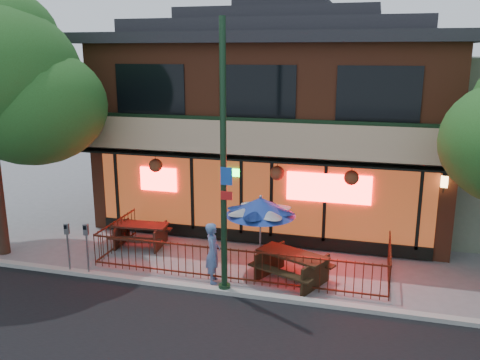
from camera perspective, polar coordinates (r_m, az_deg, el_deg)
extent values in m
plane|color=gray|center=(14.16, -1.27, -11.70)|extent=(80.00, 80.00, 0.00)
cube|color=#999993|center=(13.70, -1.88, -12.35)|extent=(80.00, 0.25, 0.12)
cube|color=brown|center=(19.95, 4.64, 5.71)|extent=(12.00, 8.00, 6.50)
cube|color=#59230F|center=(16.44, 1.88, -1.80)|extent=(11.00, 0.06, 2.60)
cube|color=#FF0C0C|center=(15.89, 9.91, -0.90)|extent=(2.60, 0.04, 0.90)
cube|color=#FF0C0C|center=(17.36, -9.15, 0.08)|extent=(1.30, 0.04, 0.80)
cube|color=tan|center=(15.56, 1.52, 4.46)|extent=(12.20, 1.33, 1.26)
cube|color=black|center=(17.05, -10.06, 10.02)|extent=(2.40, 0.06, 1.60)
cube|color=black|center=(15.85, 1.97, 9.92)|extent=(2.40, 0.06, 1.60)
cube|color=black|center=(15.42, 15.28, 9.31)|extent=(2.40, 0.06, 1.60)
cube|color=black|center=(16.85, 1.81, -6.41)|extent=(11.00, 0.12, 0.40)
cube|color=#FFC672|center=(15.76, 21.97, -0.17)|extent=(0.18, 0.18, 0.32)
cube|color=#431A0E|center=(13.94, -1.05, -7.84)|extent=(8.40, 0.04, 0.04)
cube|color=#431A0E|center=(14.28, -1.04, -10.93)|extent=(8.40, 0.04, 0.04)
cube|color=#431A0E|center=(16.64, -13.80, -4.55)|extent=(0.04, 2.60, 0.04)
cube|color=#431A0E|center=(14.67, 16.54, -7.32)|extent=(0.04, 2.60, 0.04)
cylinder|color=#431A0E|center=(14.12, -1.04, -9.53)|extent=(0.02, 0.02, 1.00)
cylinder|color=#16321D|center=(12.64, -1.87, 1.94)|extent=(0.16, 0.16, 7.00)
cylinder|color=#16321D|center=(13.77, -1.76, -12.02)|extent=(0.32, 0.32, 0.20)
cube|color=#194CB2|center=(12.53, -1.54, 0.43)|extent=(0.30, 0.02, 0.45)
cube|color=red|center=(12.66, -1.53, -1.77)|extent=(0.30, 0.02, 0.22)
cube|color=#3C1F15|center=(17.24, -13.16, -5.93)|extent=(0.17, 1.25, 0.71)
cube|color=#3C1F15|center=(16.77, -8.89, -6.30)|extent=(0.17, 1.25, 0.71)
cube|color=#3C1F15|center=(16.88, -11.12, -4.98)|extent=(1.79, 0.88, 0.06)
cube|color=#3C1F15|center=(16.51, -11.73, -6.52)|extent=(1.75, 0.43, 0.05)
cube|color=#3C1F15|center=(17.44, -10.45, -5.32)|extent=(1.75, 0.43, 0.05)
cube|color=black|center=(14.67, 3.37, -9.05)|extent=(0.62, 1.30, 0.79)
cube|color=black|center=(13.92, 8.48, -10.51)|extent=(0.62, 1.30, 0.79)
cube|color=black|center=(14.12, 5.89, -8.30)|extent=(2.09, 1.51, 0.06)
cube|color=black|center=(13.80, 4.49, -10.29)|extent=(1.89, 1.05, 0.05)
cube|color=black|center=(14.71, 7.14, -8.76)|extent=(1.89, 1.05, 0.05)
cylinder|color=gray|center=(14.64, 2.29, -6.36)|extent=(0.05, 0.05, 2.09)
cone|color=navy|center=(14.34, 2.32, -2.98)|extent=(1.99, 2.00, 0.52)
sphere|color=gray|center=(14.26, 2.34, -1.88)|extent=(0.09, 0.10, 0.09)
imported|color=#516DA3|center=(14.03, -3.05, -8.15)|extent=(0.59, 0.72, 1.70)
cylinder|color=gray|center=(15.06, -16.72, -8.08)|extent=(0.06, 0.06, 1.25)
cube|color=gray|center=(14.80, -16.93, -5.34)|extent=(0.16, 0.14, 0.32)
cube|color=black|center=(14.73, -17.07, -5.16)|extent=(0.09, 0.03, 0.11)
cylinder|color=gray|center=(15.39, -18.67, -7.81)|extent=(0.06, 0.06, 1.22)
cube|color=gray|center=(15.14, -18.90, -5.20)|extent=(0.16, 0.15, 0.31)
cube|color=black|center=(15.07, -19.04, -5.03)|extent=(0.09, 0.03, 0.11)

